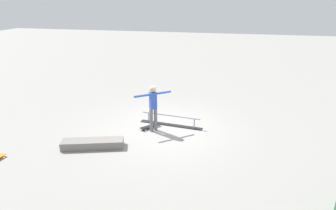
# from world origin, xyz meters

# --- Properties ---
(ground_plane) EXTENTS (60.00, 60.00, 0.00)m
(ground_plane) POSITION_xyz_m (0.00, 0.00, 0.00)
(ground_plane) COLOR gray
(grind_rail) EXTENTS (2.44, 0.51, 0.42)m
(grind_rail) POSITION_xyz_m (-0.18, -0.37, 0.18)
(grind_rail) COLOR black
(grind_rail) RESTS_ON ground_plane
(skate_ledge) EXTENTS (2.01, 1.02, 0.27)m
(skate_ledge) POSITION_xyz_m (1.92, 1.88, 0.13)
(skate_ledge) COLOR gray
(skate_ledge) RESTS_ON ground_plane
(skater_main) EXTENTS (1.13, 0.92, 1.71)m
(skater_main) POSITION_xyz_m (0.33, 0.24, 0.99)
(skater_main) COLOR slate
(skater_main) RESTS_ON ground_plane
(skateboard_main) EXTENTS (0.67, 0.74, 0.09)m
(skateboard_main) POSITION_xyz_m (0.51, 0.05, 0.07)
(skateboard_main) COLOR black
(skateboard_main) RESTS_ON ground_plane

